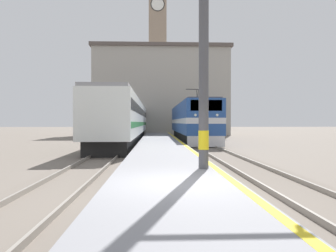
# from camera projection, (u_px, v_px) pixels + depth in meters

# --- Properties ---
(ground_plane) EXTENTS (200.00, 200.00, 0.00)m
(ground_plane) POSITION_uv_depth(u_px,v_px,m) (158.00, 139.00, 37.89)
(ground_plane) COLOR #70665B
(platform) EXTENTS (3.28, 140.00, 0.44)m
(platform) POSITION_uv_depth(u_px,v_px,m) (159.00, 139.00, 32.89)
(platform) COLOR gray
(platform) RESTS_ON ground
(rail_track_near) EXTENTS (2.83, 140.00, 0.16)m
(rail_track_near) POSITION_uv_depth(u_px,v_px,m) (192.00, 141.00, 33.03)
(rail_track_near) COLOR #70665B
(rail_track_near) RESTS_ON ground
(rail_track_far) EXTENTS (2.83, 140.00, 0.16)m
(rail_track_far) POSITION_uv_depth(u_px,v_px,m) (128.00, 141.00, 32.77)
(rail_track_far) COLOR #70665B
(rail_track_far) RESTS_ON ground
(locomotive_train) EXTENTS (2.92, 20.08, 4.84)m
(locomotive_train) POSITION_uv_depth(u_px,v_px,m) (191.00, 122.00, 33.79)
(locomotive_train) COLOR black
(locomotive_train) RESTS_ON ground
(passenger_train) EXTENTS (2.92, 33.31, 3.95)m
(passenger_train) POSITION_uv_depth(u_px,v_px,m) (128.00, 120.00, 33.24)
(passenger_train) COLOR black
(passenger_train) RESTS_ON ground
(catenary_mast) EXTENTS (2.54, 0.33, 7.67)m
(catenary_mast) POSITION_uv_depth(u_px,v_px,m) (206.00, 49.00, 10.29)
(catenary_mast) COLOR #4C4C51
(catenary_mast) RESTS_ON platform
(clock_tower) EXTENTS (4.19, 4.19, 29.46)m
(clock_tower) POSITION_uv_depth(u_px,v_px,m) (158.00, 52.00, 63.20)
(clock_tower) COLOR gray
(clock_tower) RESTS_ON ground
(station_building) EXTENTS (20.39, 7.64, 13.21)m
(station_building) POSITION_uv_depth(u_px,v_px,m) (161.00, 91.00, 49.81)
(station_building) COLOR #A8A399
(station_building) RESTS_ON ground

